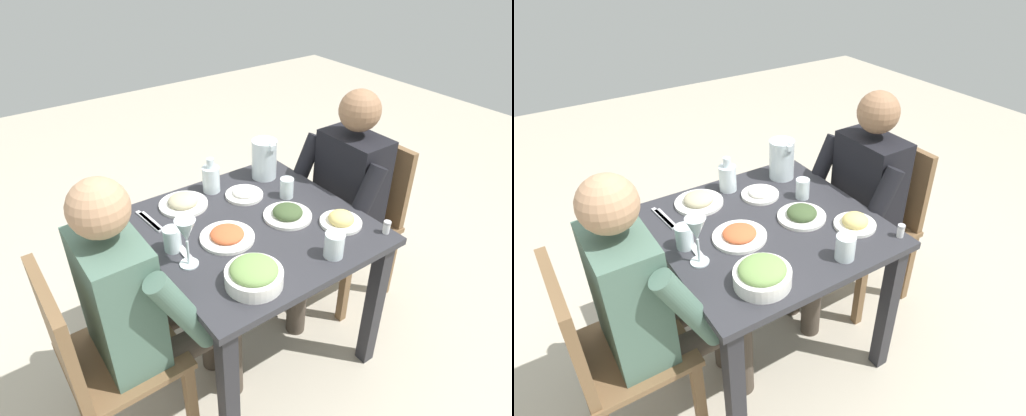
% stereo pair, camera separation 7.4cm
% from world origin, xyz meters
% --- Properties ---
extents(ground_plane, '(8.00, 8.00, 0.00)m').
position_xyz_m(ground_plane, '(0.00, 0.00, 0.00)').
color(ground_plane, '#B7AD99').
extents(dining_table, '(0.87, 0.87, 0.72)m').
position_xyz_m(dining_table, '(0.00, 0.00, 0.60)').
color(dining_table, '#2D2D33').
rests_on(dining_table, ground_plane).
extents(chair_near, '(0.40, 0.40, 0.87)m').
position_xyz_m(chair_near, '(0.04, -0.72, 0.49)').
color(chair_near, brown).
rests_on(chair_near, ground_plane).
extents(chair_far, '(0.40, 0.40, 0.87)m').
position_xyz_m(chair_far, '(-0.07, 0.72, 0.49)').
color(chair_far, brown).
rests_on(chair_far, ground_plane).
extents(diner_near, '(0.48, 0.53, 1.16)m').
position_xyz_m(diner_near, '(0.04, -0.52, 0.63)').
color(diner_near, black).
rests_on(diner_near, ground_plane).
extents(diner_far, '(0.48, 0.53, 1.16)m').
position_xyz_m(diner_far, '(-0.07, 0.52, 0.63)').
color(diner_far, '#4C6B5B').
rests_on(diner_far, ground_plane).
extents(water_pitcher, '(0.16, 0.12, 0.19)m').
position_xyz_m(water_pitcher, '(0.30, -0.28, 0.82)').
color(water_pitcher, silver).
rests_on(water_pitcher, dining_table).
extents(salad_bowl, '(0.20, 0.20, 0.09)m').
position_xyz_m(salad_bowl, '(-0.29, 0.21, 0.76)').
color(salad_bowl, white).
rests_on(salad_bowl, dining_table).
extents(plate_rice_curry, '(0.22, 0.22, 0.04)m').
position_xyz_m(plate_rice_curry, '(-0.02, 0.14, 0.74)').
color(plate_rice_curry, white).
rests_on(plate_rice_curry, dining_table).
extents(plate_fries, '(0.17, 0.17, 0.06)m').
position_xyz_m(plate_fries, '(-0.21, -0.29, 0.74)').
color(plate_fries, white).
rests_on(plate_fries, dining_table).
extents(plate_beans, '(0.21, 0.21, 0.05)m').
position_xyz_m(plate_beans, '(0.29, 0.17, 0.74)').
color(plate_beans, white).
rests_on(plate_beans, dining_table).
extents(plate_yoghurt, '(0.17, 0.17, 0.04)m').
position_xyz_m(plate_yoghurt, '(0.20, -0.09, 0.74)').
color(plate_yoghurt, white).
rests_on(plate_yoghurt, dining_table).
extents(plate_dolmas, '(0.21, 0.21, 0.05)m').
position_xyz_m(plate_dolmas, '(-0.04, -0.15, 0.74)').
color(plate_dolmas, white).
rests_on(plate_dolmas, dining_table).
extents(water_glass_far_left, '(0.07, 0.07, 0.10)m').
position_xyz_m(water_glass_far_left, '(0.04, 0.34, 0.77)').
color(water_glass_far_left, silver).
rests_on(water_glass_far_left, dining_table).
extents(water_glass_near_right, '(0.07, 0.07, 0.10)m').
position_xyz_m(water_glass_near_right, '(-0.34, -0.12, 0.77)').
color(water_glass_near_right, silver).
rests_on(water_glass_near_right, dining_table).
extents(water_glass_near_left, '(0.06, 0.06, 0.09)m').
position_xyz_m(water_glass_near_left, '(0.09, -0.25, 0.77)').
color(water_glass_near_left, silver).
rests_on(water_glass_near_left, dining_table).
extents(wine_glass, '(0.08, 0.08, 0.20)m').
position_xyz_m(wine_glass, '(-0.07, 0.34, 0.86)').
color(wine_glass, silver).
rests_on(wine_glass, dining_table).
extents(oil_carafe, '(0.08, 0.08, 0.16)m').
position_xyz_m(oil_carafe, '(0.33, -0.00, 0.78)').
color(oil_carafe, silver).
rests_on(oil_carafe, dining_table).
extents(salt_shaker, '(0.03, 0.03, 0.05)m').
position_xyz_m(salt_shaker, '(-0.36, -0.40, 0.75)').
color(salt_shaker, white).
rests_on(salt_shaker, dining_table).
extents(fork_near, '(0.17, 0.03, 0.01)m').
position_xyz_m(fork_near, '(0.02, 0.32, 0.73)').
color(fork_near, silver).
rests_on(fork_near, dining_table).
extents(knife_near, '(0.19, 0.03, 0.01)m').
position_xyz_m(knife_near, '(0.27, 0.34, 0.73)').
color(knife_near, silver).
rests_on(knife_near, dining_table).
extents(fork_far, '(0.17, 0.04, 0.01)m').
position_xyz_m(fork_far, '(0.26, 0.34, 0.73)').
color(fork_far, silver).
rests_on(fork_far, dining_table).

